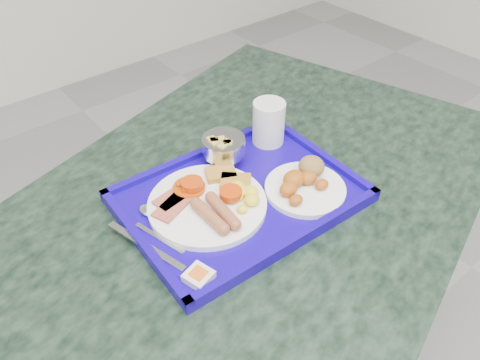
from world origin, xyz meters
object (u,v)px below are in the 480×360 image
at_px(main_plate, 212,201).
at_px(fruit_bowl, 223,146).
at_px(bread_plate, 305,183).
at_px(juice_cup, 269,121).
at_px(table, 247,257).
at_px(tray, 240,197).

height_order(main_plate, fruit_bowl, fruit_bowl).
height_order(bread_plate, juice_cup, juice_cup).
bearing_deg(fruit_bowl, table, -100.43).
height_order(main_plate, bread_plate, bread_plate).
relative_size(tray, juice_cup, 4.68).
bearing_deg(juice_cup, main_plate, -158.56).
height_order(table, tray, tray).
bearing_deg(juice_cup, bread_plate, -107.71).
distance_m(table, fruit_bowl, 0.28).
relative_size(table, bread_plate, 8.50).
bearing_deg(bread_plate, table, 142.93).
bearing_deg(juice_cup, tray, -148.60).
xyz_separation_m(bread_plate, fruit_bowl, (-0.07, 0.18, 0.03)).
bearing_deg(juice_cup, table, -144.98).
xyz_separation_m(tray, bread_plate, (0.11, -0.07, 0.02)).
xyz_separation_m(tray, main_plate, (-0.06, 0.01, 0.02)).
relative_size(table, main_plate, 5.99).
height_order(tray, main_plate, main_plate).
bearing_deg(main_plate, bread_plate, -24.95).
bearing_deg(tray, juice_cup, 31.40).
bearing_deg(bread_plate, tray, 148.54).
distance_m(table, juice_cup, 0.32).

